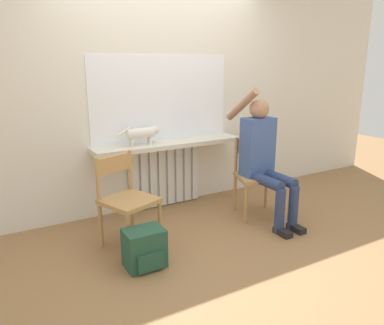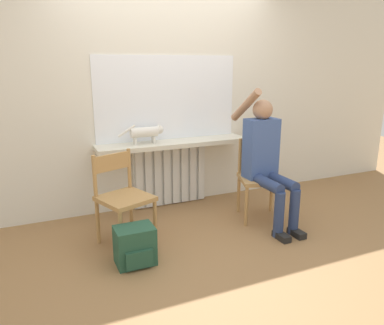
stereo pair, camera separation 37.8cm
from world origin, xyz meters
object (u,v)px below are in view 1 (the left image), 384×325
object	(u,v)px
backpack	(145,248)
person	(263,154)
chair_left	(127,199)
cat	(143,133)
chair_right	(256,175)

from	to	relation	value
backpack	person	bearing A→B (deg)	11.94
person	chair_left	bearing A→B (deg)	175.57
cat	chair_left	bearing A→B (deg)	-124.22
chair_left	chair_right	xyz separation A→B (m)	(1.50, 0.00, 0.00)
person	cat	size ratio (longest dim) A/B	2.76
person	backpack	world-z (taller)	person
chair_left	person	distance (m)	1.51
person	cat	distance (m)	1.31
chair_right	backpack	world-z (taller)	chair_right
chair_right	person	xyz separation A→B (m)	(-0.01, -0.12, 0.26)
chair_left	person	xyz separation A→B (m)	(1.48, -0.12, 0.26)
chair_left	person	world-z (taller)	person
chair_left	cat	xyz separation A→B (m)	(0.44, 0.64, 0.46)
chair_right	cat	size ratio (longest dim) A/B	1.67
cat	backpack	world-z (taller)	cat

